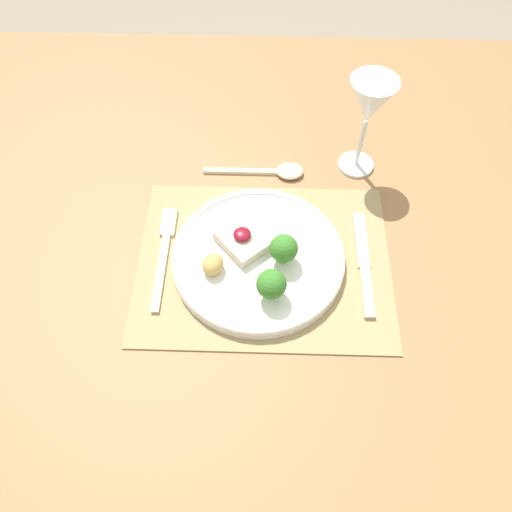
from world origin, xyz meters
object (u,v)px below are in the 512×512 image
(dinner_plate, at_px, (256,259))
(wine_glass_near, at_px, (367,106))
(spoon, at_px, (276,171))
(knife, at_px, (362,269))
(fork, at_px, (162,249))

(dinner_plate, bearing_deg, wine_glass_near, 52.08)
(spoon, relative_size, wine_glass_near, 0.98)
(knife, xyz_separation_m, spoon, (-0.14, 0.21, -0.00))
(dinner_plate, bearing_deg, fork, 172.03)
(dinner_plate, relative_size, fork, 1.39)
(dinner_plate, distance_m, wine_glass_near, 0.31)
(knife, relative_size, spoon, 1.09)
(fork, height_order, wine_glass_near, wine_glass_near)
(knife, height_order, wine_glass_near, wine_glass_near)
(knife, height_order, spoon, spoon)
(fork, height_order, knife, knife)
(spoon, xyz_separation_m, wine_glass_near, (0.14, 0.02, 0.13))
(spoon, bearing_deg, dinner_plate, -96.65)
(wine_glass_near, bearing_deg, dinner_plate, -127.92)
(dinner_plate, relative_size, wine_glass_near, 1.48)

